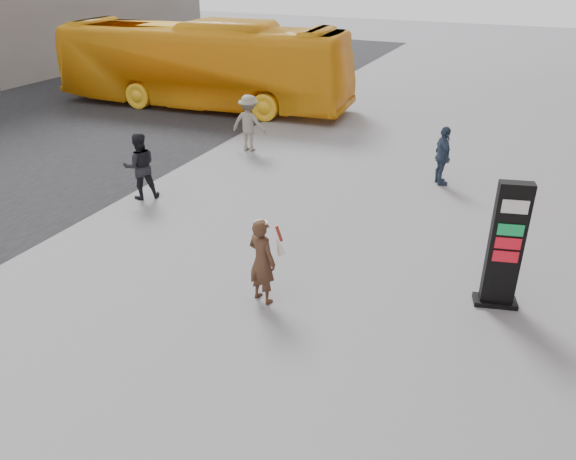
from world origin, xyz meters
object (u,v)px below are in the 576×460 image
at_px(pedestrian_a, 140,166).
at_px(pedestrian_c, 443,156).
at_px(bus, 202,65).
at_px(woman, 262,260).
at_px(info_pylon, 505,246).
at_px(pedestrian_b, 249,123).

height_order(pedestrian_a, pedestrian_c, pedestrian_a).
bearing_deg(pedestrian_c, bus, 36.94).
xyz_separation_m(pedestrian_a, pedestrian_c, (7.20, 4.40, -0.05)).
bearing_deg(woman, bus, -36.33).
distance_m(info_pylon, woman, 4.47).
bearing_deg(bus, info_pylon, -133.87).
bearing_deg(bus, pedestrian_a, -162.12).
distance_m(pedestrian_a, pedestrian_c, 8.44).
xyz_separation_m(info_pylon, bus, (-13.30, 10.80, 0.53)).
relative_size(woman, pedestrian_c, 1.01).
bearing_deg(pedestrian_b, info_pylon, 142.22).
xyz_separation_m(info_pylon, pedestrian_a, (-9.38, 1.42, -0.34)).
bearing_deg(pedestrian_b, woman, 117.81).
xyz_separation_m(woman, pedestrian_b, (-4.56, 7.99, 0.06)).
relative_size(woman, pedestrian_a, 0.95).
relative_size(info_pylon, pedestrian_b, 1.33).
bearing_deg(pedestrian_a, woman, 104.66).
bearing_deg(pedestrian_c, pedestrian_a, 92.49).
bearing_deg(pedestrian_c, info_pylon, 171.61).
relative_size(bus, pedestrian_b, 6.80).
height_order(pedestrian_a, pedestrian_b, pedestrian_b).
height_order(woman, pedestrian_b, pedestrian_b).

